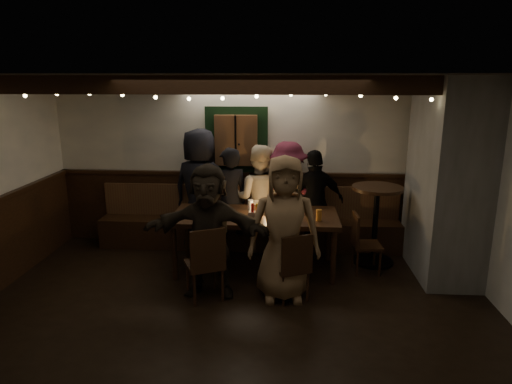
# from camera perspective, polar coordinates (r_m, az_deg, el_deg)

# --- Properties ---
(room) EXTENTS (6.02, 5.01, 2.62)m
(room) POSITION_cam_1_polar(r_m,az_deg,el_deg) (6.07, 8.53, -0.33)
(room) COLOR black
(room) RESTS_ON ground
(dining_table) EXTENTS (2.21, 0.95, 0.96)m
(dining_table) POSITION_cam_1_polar(r_m,az_deg,el_deg) (6.14, -0.13, -3.43)
(dining_table) COLOR black
(dining_table) RESTS_ON ground
(chair_near_left) EXTENTS (0.55, 0.55, 0.92)m
(chair_near_left) POSITION_cam_1_polar(r_m,az_deg,el_deg) (5.38, -6.25, -8.44)
(chair_near_left) COLOR black
(chair_near_left) RESTS_ON ground
(chair_near_right) EXTENTS (0.50, 0.50, 0.85)m
(chair_near_right) POSITION_cam_1_polar(r_m,az_deg,el_deg) (5.38, 4.71, -8.91)
(chair_near_right) COLOR black
(chair_near_right) RESTS_ON ground
(chair_end) EXTENTS (0.39, 0.39, 0.82)m
(chair_end) POSITION_cam_1_polar(r_m,az_deg,el_deg) (6.31, 13.04, -5.81)
(chair_end) COLOR black
(chair_end) RESTS_ON ground
(high_top) EXTENTS (0.70, 0.70, 1.12)m
(high_top) POSITION_cam_1_polar(r_m,az_deg,el_deg) (6.59, 14.75, -2.81)
(high_top) COLOR black
(high_top) RESTS_ON ground
(person_a) EXTENTS (1.04, 0.84, 1.85)m
(person_a) POSITION_cam_1_polar(r_m,az_deg,el_deg) (6.93, -6.96, 0.28)
(person_a) COLOR black
(person_a) RESTS_ON ground
(person_b) EXTENTS (0.69, 0.59, 1.60)m
(person_b) POSITION_cam_1_polar(r_m,az_deg,el_deg) (6.75, -3.34, -1.12)
(person_b) COLOR black
(person_b) RESTS_ON ground
(person_c) EXTENTS (0.85, 0.69, 1.62)m
(person_c) POSITION_cam_1_polar(r_m,az_deg,el_deg) (6.84, 0.34, -0.79)
(person_c) COLOR #BCAB90
(person_c) RESTS_ON ground
(person_d) EXTENTS (1.16, 0.77, 1.67)m
(person_d) POSITION_cam_1_polar(r_m,az_deg,el_deg) (6.83, 3.98, -0.64)
(person_d) COLOR #431322
(person_d) RESTS_ON ground
(person_e) EXTENTS (0.99, 0.67, 1.56)m
(person_e) POSITION_cam_1_polar(r_m,az_deg,el_deg) (6.77, 7.34, -1.31)
(person_e) COLOR black
(person_e) RESTS_ON ground
(person_f) EXTENTS (1.53, 0.59, 1.62)m
(person_f) POSITION_cam_1_polar(r_m,az_deg,el_deg) (5.46, -5.94, -4.83)
(person_f) COLOR black
(person_f) RESTS_ON ground
(person_g) EXTENTS (0.88, 0.61, 1.73)m
(person_g) POSITION_cam_1_polar(r_m,az_deg,el_deg) (5.33, 3.52, -4.61)
(person_g) COLOR olive
(person_g) RESTS_ON ground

